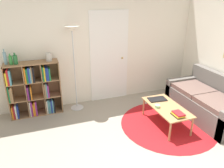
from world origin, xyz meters
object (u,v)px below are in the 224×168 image
Objects in this scene: floor_lamp at (73,41)px; bottle_middle at (11,60)px; coffee_table at (167,108)px; bottle_right at (15,59)px; vase_on_shelf at (49,57)px; couch at (209,103)px; laptop at (157,99)px; bowl at (157,106)px; bookshelf at (33,90)px; bottle_left at (5,58)px.

floor_lamp reaches higher than bottle_middle.
coffee_table is 3.06m from bottle_right.
bottle_right is 1.34× the size of vase_on_shelf.
bottle_right reaches higher than couch.
couch is 1.67× the size of coffee_table.
laptop is 2.98m from bottle_middle.
laptop is at bearing 163.52° from couch.
bowl is 2.37m from vase_on_shelf.
bookshelf is 0.65× the size of couch.
couch is 3.45m from vase_on_shelf.
coffee_table is 3.13m from bottle_middle.
bookshelf is 5.35× the size of bottle_middle.
bottle_middle is at bearing 154.02° from coffee_table.
couch is (2.55, -1.26, -1.22)m from floor_lamp.
coffee_table is 3.24m from bottle_left.
vase_on_shelf is at bearing 1.62° from bottle_right.
bowl is (-0.17, -0.29, 0.02)m from laptop.
coffee_table is at bearing -26.66° from bottle_right.
laptop is 2.90m from bottle_right.
floor_lamp reaches higher than vase_on_shelf.
couch is 17.14× the size of bowl.
bookshelf is 0.77m from vase_on_shelf.
bookshelf is 5.09× the size of bottle_right.
laptop is 1.27× the size of bottle_left.
floor_lamp reaches higher than coffee_table.
laptop is 2.37m from vase_on_shelf.
couch is 7.87× the size of bottle_right.
laptop is (1.48, -0.95, -1.10)m from floor_lamp.
bottle_middle is 1.27× the size of vase_on_shelf.
bookshelf is at bearing 156.71° from laptop.
bookshelf is 6.82× the size of vase_on_shelf.
floor_lamp is 3.10m from couch.
couch reaches higher than laptop.
bookshelf is 0.63× the size of floor_lamp.
bottle_left is at bearing 165.42° from bottle_right.
coffee_table is 2.55m from vase_on_shelf.
floor_lamp is 1.03× the size of couch.
coffee_table is (2.38, -1.34, -0.19)m from bookshelf.
bottle_right is (-1.12, 0.05, -0.28)m from floor_lamp.
couch is at bearing -26.34° from floor_lamp.
bookshelf is at bearing 4.92° from bottle_right.
bowl is at bearing -35.84° from vase_on_shelf.
floor_lamp is 6.07× the size of bottle_left.
bottle_left is 0.11m from bottle_middle.
bottle_right is (-0.24, -0.02, 0.68)m from bookshelf.
vase_on_shelf is at bearing 1.23° from bottle_middle.
bottle_left reaches higher than couch.
couch is 4.08m from bottle_middle.
bottle_left reaches higher than vase_on_shelf.
bottle_right is at bearing 177.55° from floor_lamp.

